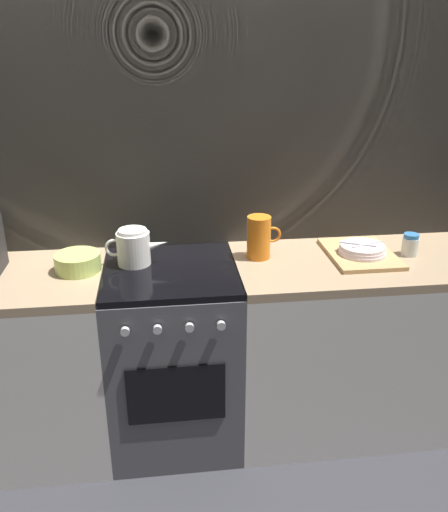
# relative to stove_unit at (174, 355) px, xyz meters

# --- Properties ---
(ground_plane) EXTENTS (8.00, 8.00, 0.00)m
(ground_plane) POSITION_rel_stove_unit_xyz_m (0.00, 0.00, -0.45)
(ground_plane) COLOR #2D2D33
(back_wall) EXTENTS (3.60, 0.05, 2.40)m
(back_wall) POSITION_rel_stove_unit_xyz_m (0.00, 0.32, 0.75)
(back_wall) COLOR #A39989
(back_wall) RESTS_ON ground_plane
(stove_unit) EXTENTS (0.60, 0.63, 0.90)m
(stove_unit) POSITION_rel_stove_unit_xyz_m (0.00, 0.00, 0.00)
(stove_unit) COLOR #4C4C51
(stove_unit) RESTS_ON ground_plane
(counter_right) EXTENTS (1.20, 0.60, 0.90)m
(counter_right) POSITION_rel_stove_unit_xyz_m (0.90, 0.00, 0.00)
(counter_right) COLOR silver
(counter_right) RESTS_ON ground_plane
(kettle) EXTENTS (0.28, 0.15, 0.17)m
(kettle) POSITION_rel_stove_unit_xyz_m (-0.16, 0.08, 0.53)
(kettle) COLOR white
(kettle) RESTS_ON stove_unit
(mixing_bowl) EXTENTS (0.20, 0.20, 0.08)m
(mixing_bowl) POSITION_rel_stove_unit_xyz_m (-0.40, 0.03, 0.49)
(mixing_bowl) COLOR #B7D166
(mixing_bowl) RESTS_ON counter_left
(pitcher) EXTENTS (0.16, 0.11, 0.20)m
(pitcher) POSITION_rel_stove_unit_xyz_m (0.42, 0.09, 0.55)
(pitcher) COLOR orange
(pitcher) RESTS_ON counter_right
(dish_pile) EXTENTS (0.30, 0.40, 0.07)m
(dish_pile) POSITION_rel_stove_unit_xyz_m (0.90, 0.04, 0.47)
(dish_pile) COLOR tan
(dish_pile) RESTS_ON counter_right
(spice_jar) EXTENTS (0.08, 0.08, 0.10)m
(spice_jar) POSITION_rel_stove_unit_xyz_m (1.13, 0.03, 0.50)
(spice_jar) COLOR silver
(spice_jar) RESTS_ON counter_right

